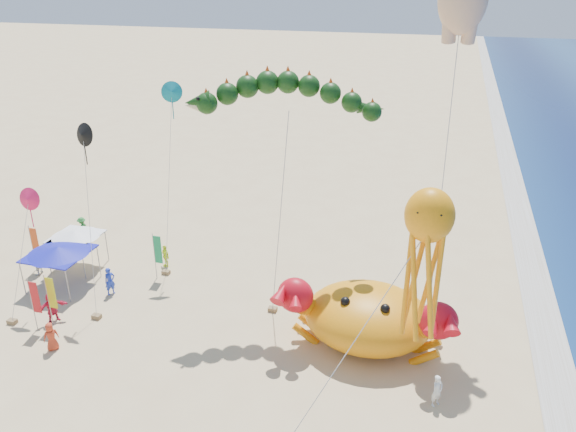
# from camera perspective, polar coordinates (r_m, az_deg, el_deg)

# --- Properties ---
(ground) EXTENTS (320.00, 320.00, 0.00)m
(ground) POSITION_cam_1_polar(r_m,az_deg,el_deg) (30.50, 2.64, -13.17)
(ground) COLOR #D1B784
(ground) RESTS_ON ground
(foam_strip) EXTENTS (320.00, 320.00, 0.00)m
(foam_strip) POSITION_cam_1_polar(r_m,az_deg,el_deg) (30.71, 25.85, -15.65)
(foam_strip) COLOR silver
(foam_strip) RESTS_ON ground
(crab_inflatable) EXTENTS (9.04, 5.79, 3.96)m
(crab_inflatable) POSITION_cam_1_polar(r_m,az_deg,el_deg) (29.99, 8.08, -10.03)
(crab_inflatable) COLOR orange
(crab_inflatable) RESTS_ON ground
(dragon_kite) EXTENTS (10.47, 5.41, 13.07)m
(dragon_kite) POSITION_cam_1_polar(r_m,az_deg,el_deg) (30.21, -0.20, 11.54)
(dragon_kite) COLOR black
(dragon_kite) RESTS_ON ground
(octopus_kite) EXTENTS (6.02, 4.71, 10.95)m
(octopus_kite) POSITION_cam_1_polar(r_m,az_deg,el_deg) (22.32, 13.74, -3.68)
(octopus_kite) COLOR orange
(octopus_kite) RESTS_ON ground
(canopy_blue) EXTENTS (3.79, 3.79, 2.71)m
(canopy_blue) POSITION_cam_1_polar(r_m,az_deg,el_deg) (37.39, -22.30, -3.27)
(canopy_blue) COLOR gray
(canopy_blue) RESTS_ON ground
(canopy_white) EXTENTS (3.17, 3.17, 2.71)m
(canopy_white) POSITION_cam_1_polar(r_m,az_deg,el_deg) (39.32, -20.81, -1.70)
(canopy_white) COLOR gray
(canopy_white) RESTS_ON ground
(feather_flags) EXTENTS (8.81, 6.97, 3.20)m
(feather_flags) POSITION_cam_1_polar(r_m,az_deg,el_deg) (35.78, -21.18, -5.09)
(feather_flags) COLOR gray
(feather_flags) RESTS_ON ground
(beachgoers) EXTENTS (26.62, 12.99, 1.80)m
(beachgoers) POSITION_cam_1_polar(r_m,az_deg,el_deg) (36.72, -19.31, -6.11)
(beachgoers) COLOR #C82040
(beachgoers) RESTS_ON ground
(small_kites) EXTENTS (6.89, 10.87, 12.09)m
(small_kites) POSITION_cam_1_polar(r_m,az_deg,el_deg) (34.17, -18.82, 5.56)
(small_kites) COLOR #EB1A55
(small_kites) RESTS_ON ground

